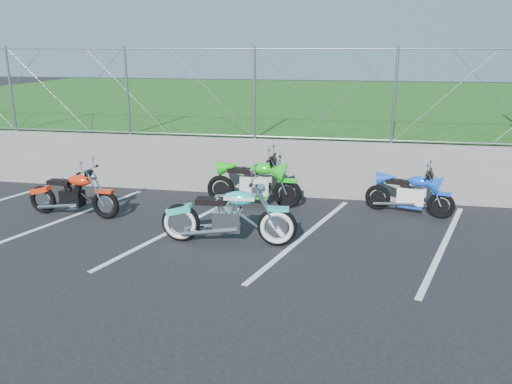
% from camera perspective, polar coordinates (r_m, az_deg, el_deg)
% --- Properties ---
extents(ground, '(90.00, 90.00, 0.00)m').
position_cam_1_polar(ground, '(8.73, -10.91, -6.21)').
color(ground, black).
rests_on(ground, ground).
extents(retaining_wall, '(30.00, 0.22, 1.30)m').
position_cam_1_polar(retaining_wall, '(11.70, -4.97, 3.16)').
color(retaining_wall, slate).
rests_on(retaining_wall, ground).
extents(grass_field, '(30.00, 20.00, 1.30)m').
position_cam_1_polar(grass_field, '(21.37, 2.14, 9.17)').
color(grass_field, '#1A4D14').
rests_on(grass_field, ground).
extents(chain_link_fence, '(28.00, 0.03, 2.00)m').
position_cam_1_polar(chain_link_fence, '(11.44, -5.17, 11.23)').
color(chain_link_fence, gray).
rests_on(chain_link_fence, retaining_wall).
extents(parking_lines, '(18.29, 4.31, 0.01)m').
position_cam_1_polar(parking_lines, '(9.29, -1.74, -4.48)').
color(parking_lines, silver).
rests_on(parking_lines, ground).
extents(cruiser_turquoise, '(2.38, 0.75, 1.18)m').
position_cam_1_polar(cruiser_turquoise, '(8.58, -3.00, -2.95)').
color(cruiser_turquoise, black).
rests_on(cruiser_turquoise, ground).
extents(naked_orange, '(2.01, 0.68, 1.00)m').
position_cam_1_polar(naked_orange, '(10.61, -20.06, -0.41)').
color(naked_orange, black).
rests_on(naked_orange, ground).
extents(sportbike_green, '(2.09, 0.75, 1.08)m').
position_cam_1_polar(sportbike_green, '(10.64, -0.13, 0.87)').
color(sportbike_green, black).
rests_on(sportbike_green, ground).
extents(sportbike_blue, '(1.75, 0.70, 0.93)m').
position_cam_1_polar(sportbike_blue, '(10.57, 17.23, -0.35)').
color(sportbike_blue, black).
rests_on(sportbike_blue, ground).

